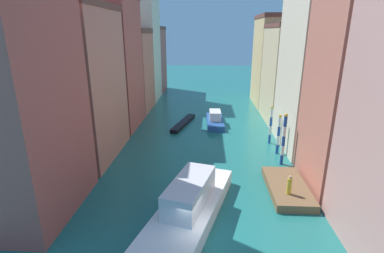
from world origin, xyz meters
TOP-DOWN VIEW (x-y plane):
  - ground_plane at (0.00, 24.50)m, footprint 154.00×154.00m
  - building_left_0 at (-12.60, 2.81)m, footprint 7.30×9.01m
  - building_left_1 at (-12.60, 12.97)m, footprint 7.30×10.53m
  - building_left_2 at (-12.60, 23.21)m, footprint 7.30×9.14m
  - building_left_3 at (-12.60, 32.18)m, footprint 7.30×8.52m
  - building_left_4 at (-12.60, 40.63)m, footprint 7.30×8.27m
  - building_left_5 at (-12.60, 48.76)m, footprint 7.30×8.06m
  - building_right_1 at (12.60, 7.76)m, footprint 7.30×7.30m
  - building_right_2 at (12.60, 16.59)m, footprint 7.30×9.82m
  - building_right_3 at (12.60, 27.01)m, footprint 7.30×10.37m
  - building_right_4 at (12.60, 37.51)m, footprint 7.30×10.43m
  - waterfront_dock at (7.19, 6.35)m, footprint 3.06×6.45m
  - person_on_dock at (6.87, 4.83)m, footprint 0.36×0.36m
  - mooring_pole_0 at (7.96, 11.57)m, footprint 0.35×0.35m
  - mooring_pole_1 at (8.13, 14.28)m, footprint 0.34×0.34m
  - mooring_pole_2 at (7.91, 17.34)m, footprint 0.31×0.31m
  - vaporetto_white at (-0.61, 2.33)m, footprint 6.61×12.20m
  - gondola_black at (-2.83, 23.98)m, footprint 2.96×8.14m
  - motorboat_0 at (1.64, 24.35)m, footprint 2.44×7.04m

SIDE VIEW (x-z plane):
  - ground_plane at x=0.00m, z-range 0.00..0.00m
  - gondola_black at x=-2.83m, z-range 0.00..0.51m
  - waterfront_dock at x=7.19m, z-range 0.00..0.65m
  - motorboat_0 at x=1.64m, z-range -0.30..1.69m
  - vaporetto_white at x=-0.61m, z-range -0.44..2.52m
  - person_on_dock at x=6.87m, z-range 0.59..2.15m
  - mooring_pole_1 at x=8.13m, z-range 0.05..4.44m
  - mooring_pole_2 at x=7.91m, z-range 0.05..4.60m
  - mooring_pole_0 at x=7.96m, z-range 0.05..5.30m
  - building_left_3 at x=-12.60m, z-range 0.01..13.14m
  - building_left_5 at x=-12.60m, z-range 0.01..13.70m
  - building_right_3 at x=12.60m, z-range 0.01..13.70m
  - building_left_1 at x=-12.60m, z-range 0.01..15.24m
  - building_right_4 at x=12.60m, z-range 0.01..15.40m
  - building_left_2 at x=-12.60m, z-range 0.01..17.13m
  - building_right_2 at x=12.60m, z-range 0.01..18.74m
  - building_left_4 at x=-12.60m, z-range 0.01..20.69m
  - building_left_0 at x=-12.60m, z-range 0.01..21.53m
  - building_right_1 at x=12.60m, z-range 0.01..22.44m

